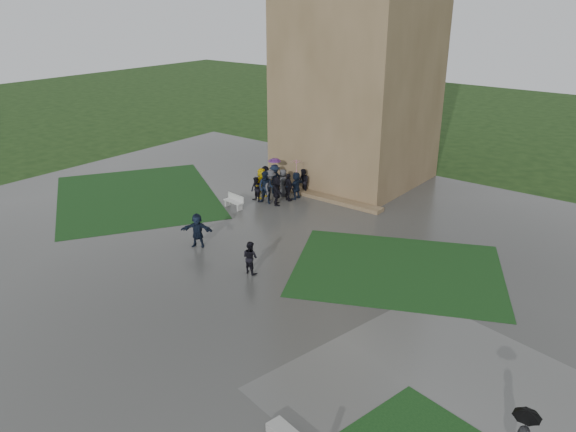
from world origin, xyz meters
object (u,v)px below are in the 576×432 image
Objects in this scene: tower at (360,36)px; pedestrian_mid at (197,230)px; bench at (234,201)px; pedestrian_near at (250,257)px.

tower reaches higher than pedestrian_mid.
bench is at bearing 83.78° from pedestrian_mid.
pedestrian_mid is at bearing -58.54° from bench.
pedestrian_mid is 1.13× the size of pedestrian_near.
pedestrian_mid is at bearing -91.19° from tower.
tower is 13.07× the size of bench.
bench is 5.40m from pedestrian_mid.
pedestrian_mid is at bearing -5.07° from pedestrian_near.
tower is 12.54m from bench.
tower is 10.72× the size of pedestrian_mid.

